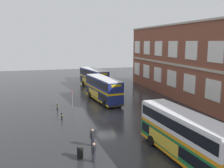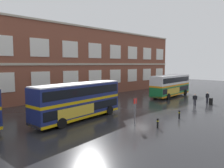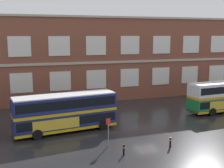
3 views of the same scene
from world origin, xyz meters
name	(u,v)px [view 1 (image 1 of 3)]	position (x,y,z in m)	size (l,w,h in m)	color
ground_plane	(120,116)	(0.00, 2.00, 0.00)	(120.00, 120.00, 0.00)	#232326
double_decker_near	(94,78)	(-22.01, 2.85, 2.15)	(11.28, 4.49, 4.07)	navy
double_decker_middle	(103,89)	(-8.79, 1.73, 2.15)	(11.23, 3.92, 4.07)	navy
double_decker_far	(184,135)	(13.35, 3.38, 2.15)	(11.15, 3.42, 4.07)	#197038
waiting_passenger	(93,137)	(8.53, -3.61, 0.93)	(0.40, 0.61, 1.70)	black
second_passenger	(94,152)	(11.78, -4.16, 0.93)	(0.58, 0.44, 1.70)	black
bus_stand_flag	(72,98)	(-5.72, -3.85, 1.64)	(0.44, 0.10, 2.70)	slate
station_litter_bin	(80,152)	(10.62, -5.16, 0.52)	(0.60, 0.60, 1.03)	black
safety_bollard_west	(57,107)	(-5.04, -6.15, 0.49)	(0.19, 0.19, 0.95)	black
safety_bollard_east	(62,116)	(-0.32, -5.87, 0.49)	(0.19, 0.19, 0.95)	black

